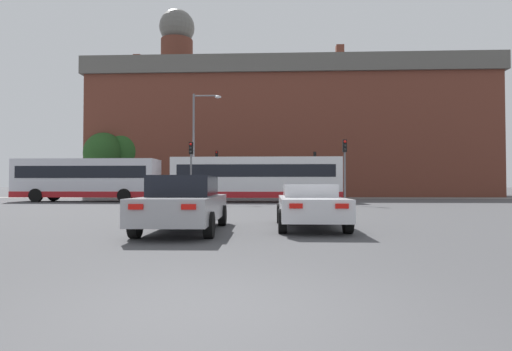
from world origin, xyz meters
TOP-DOWN VIEW (x-y plane):
  - ground_plane at (0.00, 0.00)m, footprint 400.00×400.00m
  - stop_line_strip at (0.00, 21.82)m, footprint 7.48×0.30m
  - far_pavement at (0.00, 35.13)m, footprint 68.31×2.50m
  - brick_civic_building at (2.20, 45.08)m, footprint 44.92×15.27m
  - car_saloon_left at (-1.83, 7.04)m, footprint 2.07×4.91m
  - car_roadster_right at (1.71, 8.07)m, footprint 1.94×4.56m
  - bus_crossing_lead at (-0.61, 25.71)m, footprint 12.39×2.64m
  - bus_crossing_trailing at (-13.55, 26.04)m, footprint 10.71×2.69m
  - traffic_light_far_right at (4.62, 34.09)m, footprint 0.26×0.31m
  - traffic_light_far_left at (-4.81, 34.42)m, footprint 0.26×0.31m
  - traffic_light_near_left at (-4.83, 22.44)m, footprint 0.26×0.31m
  - traffic_light_near_right at (5.23, 21.81)m, footprint 0.26×0.31m
  - street_lamp_junction at (-5.16, 26.63)m, footprint 2.23×0.36m
  - pedestrian_waiting at (-6.83, 35.09)m, footprint 0.45×0.36m
  - pedestrian_walking_east at (-3.41, 34.53)m, footprint 0.41×0.45m
  - pedestrian_walking_west at (-1.78, 34.58)m, footprint 0.43×0.45m
  - tree_by_building at (-17.33, 37.72)m, footprint 4.16×4.16m
  - tree_kerbside at (-15.56, 40.20)m, footprint 5.93×5.93m

SIDE VIEW (x-z plane):
  - ground_plane at x=0.00m, z-range 0.00..0.00m
  - stop_line_strip at x=0.00m, z-range 0.00..0.01m
  - far_pavement at x=0.00m, z-range 0.00..0.01m
  - car_roadster_right at x=1.71m, z-range 0.02..1.31m
  - car_saloon_left at x=-1.83m, z-range 0.01..1.54m
  - pedestrian_waiting at x=-6.83m, z-range 0.14..1.79m
  - pedestrian_walking_east at x=-3.41m, z-range 0.15..1.88m
  - pedestrian_walking_west at x=-1.78m, z-range 0.16..1.92m
  - bus_crossing_trailing at x=-13.55m, z-range 0.12..3.35m
  - bus_crossing_lead at x=-0.61m, z-range 0.13..3.42m
  - traffic_light_near_left at x=-4.83m, z-range 0.72..4.84m
  - traffic_light_near_right at x=5.23m, z-range 0.72..4.91m
  - traffic_light_far_right at x=4.62m, z-range 0.75..5.17m
  - traffic_light_far_left at x=-4.81m, z-range 0.76..5.33m
  - tree_by_building at x=-17.33m, z-range 1.22..8.06m
  - tree_kerbside at x=-15.56m, z-range 0.84..8.76m
  - street_lamp_junction at x=-5.16m, z-range 0.85..9.18m
  - brick_civic_building at x=2.20m, z-range -3.82..19.37m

